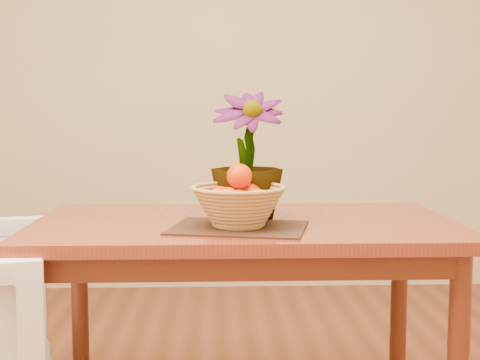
{
  "coord_description": "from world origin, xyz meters",
  "views": [
    {
      "loc": [
        -0.1,
        -1.9,
        1.12
      ],
      "look_at": [
        -0.02,
        0.15,
        0.9
      ],
      "focal_mm": 50.0,
      "sensor_mm": 36.0,
      "label": 1
    }
  ],
  "objects": [
    {
      "name": "orange_pile",
      "position": [
        -0.02,
        0.15,
        0.86
      ],
      "size": [
        0.19,
        0.19,
        0.14
      ],
      "rotation": [
        0.0,
        0.0,
        0.39
      ],
      "color": "red",
      "rests_on": "wicker_basket"
    },
    {
      "name": "potted_plant",
      "position": [
        0.01,
        0.3,
        0.97
      ],
      "size": [
        0.25,
        0.25,
        0.43
      ],
      "primitive_type": "imported",
      "rotation": [
        0.0,
        0.0,
        -0.05
      ],
      "color": "#174112",
      "rests_on": "table"
    },
    {
      "name": "wicker_basket",
      "position": [
        -0.03,
        0.15,
        0.82
      ],
      "size": [
        0.29,
        0.29,
        0.12
      ],
      "color": "tan",
      "rests_on": "placemat"
    },
    {
      "name": "wall_back",
      "position": [
        0.0,
        2.25,
        1.35
      ],
      "size": [
        4.0,
        0.02,
        2.7
      ],
      "primitive_type": "cube",
      "color": "beige",
      "rests_on": "floor"
    },
    {
      "name": "placemat",
      "position": [
        -0.03,
        0.15,
        0.75
      ],
      "size": [
        0.47,
        0.39,
        0.01
      ],
      "primitive_type": "cube",
      "rotation": [
        0.0,
        0.0,
        -0.22
      ],
      "color": "#321C12",
      "rests_on": "table"
    },
    {
      "name": "table",
      "position": [
        0.0,
        0.3,
        0.66
      ],
      "size": [
        1.4,
        0.8,
        0.75
      ],
      "color": "maroon",
      "rests_on": "floor"
    }
  ]
}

